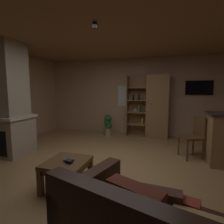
% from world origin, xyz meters
% --- Properties ---
extents(floor, '(6.07, 5.87, 0.02)m').
position_xyz_m(floor, '(0.00, 0.00, -0.01)').
color(floor, '#A37A4C').
rests_on(floor, ground).
extents(wall_back, '(6.19, 0.06, 2.56)m').
position_xyz_m(wall_back, '(0.00, 2.96, 1.28)').
color(wall_back, tan).
rests_on(wall_back, ground).
extents(ceiling, '(6.07, 5.87, 0.02)m').
position_xyz_m(ceiling, '(0.00, 0.00, 2.57)').
color(ceiling, '#8E6B47').
extents(window_pane_back, '(0.57, 0.01, 0.70)m').
position_xyz_m(window_pane_back, '(-0.23, 2.93, 1.31)').
color(window_pane_back, white).
extents(stone_fireplace, '(1.04, 0.84, 2.56)m').
position_xyz_m(stone_fireplace, '(-2.48, 0.19, 1.16)').
color(stone_fireplace, tan).
rests_on(stone_fireplace, ground).
extents(bookshelf_cabinet, '(1.30, 0.41, 1.97)m').
position_xyz_m(bookshelf_cabinet, '(0.73, 2.69, 0.98)').
color(bookshelf_cabinet, '#997047').
rests_on(bookshelf_cabinet, ground).
extents(coffee_table, '(0.60, 0.64, 0.43)m').
position_xyz_m(coffee_table, '(-0.37, -0.75, 0.34)').
color(coffee_table, brown).
rests_on(coffee_table, ground).
extents(table_book_0, '(0.14, 0.11, 0.02)m').
position_xyz_m(table_book_0, '(-0.34, -0.75, 0.44)').
color(table_book_0, '#387247').
rests_on(table_book_0, coffee_table).
extents(table_book_1, '(0.14, 0.12, 0.03)m').
position_xyz_m(table_book_1, '(-0.30, -0.81, 0.47)').
color(table_book_1, black).
rests_on(table_book_1, coffee_table).
extents(dining_chair, '(0.55, 0.55, 0.92)m').
position_xyz_m(dining_chair, '(1.68, 1.14, 0.53)').
color(dining_chair, brown).
rests_on(dining_chair, ground).
extents(potted_floor_plant, '(0.27, 0.29, 0.71)m').
position_xyz_m(potted_floor_plant, '(-0.74, 2.47, 0.37)').
color(potted_floor_plant, '#9E896B').
rests_on(potted_floor_plant, ground).
extents(wall_mounted_tv, '(0.78, 0.06, 0.44)m').
position_xyz_m(wall_mounted_tv, '(2.03, 2.90, 1.58)').
color(wall_mounted_tv, black).
extents(track_light_spot_1, '(0.07, 0.07, 0.09)m').
position_xyz_m(track_light_spot_1, '(-0.08, -0.30, 2.49)').
color(track_light_spot_1, black).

